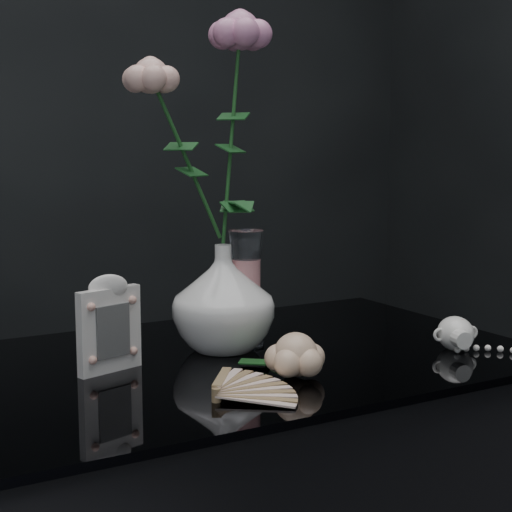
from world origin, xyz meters
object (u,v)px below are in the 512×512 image
picture_frame (109,323)px  loose_rose (296,355)px  pearl_jar (456,332)px  vase (223,298)px  wine_glass (246,289)px

picture_frame → loose_rose: size_ratio=0.75×
loose_rose → pearl_jar: (0.31, 0.00, -0.00)m
vase → pearl_jar: vase is taller
vase → loose_rose: (0.02, -0.18, -0.05)m
vase → pearl_jar: size_ratio=0.85×
picture_frame → vase: bearing=-9.2°
picture_frame → pearl_jar: (0.53, -0.16, -0.04)m
wine_glass → vase: bearing=-172.1°
picture_frame → loose_rose: picture_frame is taller
picture_frame → loose_rose: (0.22, -0.16, -0.04)m
vase → picture_frame: size_ratio=1.19×
vase → picture_frame: vase is taller
pearl_jar → vase: bearing=166.3°
wine_glass → loose_rose: size_ratio=1.00×
picture_frame → wine_glass: bearing=-9.1°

